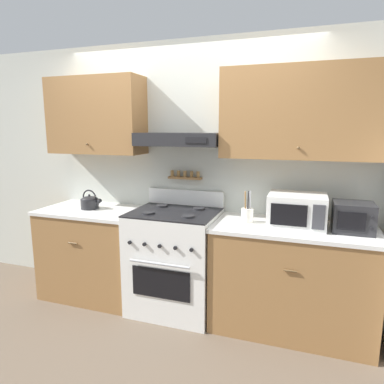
{
  "coord_description": "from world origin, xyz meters",
  "views": [
    {
      "loc": [
        1.15,
        -2.53,
        1.72
      ],
      "look_at": [
        0.19,
        0.27,
        1.17
      ],
      "focal_mm": 32.0,
      "sensor_mm": 36.0,
      "label": 1
    }
  ],
  "objects_px": {
    "microwave": "(297,210)",
    "toaster_oven": "(353,217)",
    "utensil_crock": "(247,214)",
    "stove_range": "(175,260)",
    "tea_kettle": "(90,202)"
  },
  "relations": [
    {
      "from": "microwave",
      "to": "toaster_oven",
      "type": "relative_size",
      "value": 1.53
    },
    {
      "from": "microwave",
      "to": "utensil_crock",
      "type": "bearing_deg",
      "value": -177.5
    },
    {
      "from": "utensil_crock",
      "to": "toaster_oven",
      "type": "height_order",
      "value": "utensil_crock"
    },
    {
      "from": "stove_range",
      "to": "tea_kettle",
      "type": "distance_m",
      "value": 1.05
    },
    {
      "from": "tea_kettle",
      "to": "utensil_crock",
      "type": "bearing_deg",
      "value": 0.0
    },
    {
      "from": "tea_kettle",
      "to": "microwave",
      "type": "xyz_separation_m",
      "value": [
        2.01,
        0.02,
        0.07
      ]
    },
    {
      "from": "stove_range",
      "to": "microwave",
      "type": "xyz_separation_m",
      "value": [
        1.08,
        0.04,
        0.56
      ]
    },
    {
      "from": "utensil_crock",
      "to": "toaster_oven",
      "type": "xyz_separation_m",
      "value": [
        0.83,
        -0.0,
        0.05
      ]
    },
    {
      "from": "tea_kettle",
      "to": "toaster_oven",
      "type": "bearing_deg",
      "value": -0.04
    },
    {
      "from": "toaster_oven",
      "to": "stove_range",
      "type": "bearing_deg",
      "value": -179.41
    },
    {
      "from": "utensil_crock",
      "to": "stove_range",
      "type": "bearing_deg",
      "value": -178.52
    },
    {
      "from": "stove_range",
      "to": "tea_kettle",
      "type": "height_order",
      "value": "stove_range"
    },
    {
      "from": "stove_range",
      "to": "utensil_crock",
      "type": "relative_size",
      "value": 4.05
    },
    {
      "from": "utensil_crock",
      "to": "microwave",
      "type": "bearing_deg",
      "value": 2.5
    },
    {
      "from": "microwave",
      "to": "toaster_oven",
      "type": "distance_m",
      "value": 0.42
    }
  ]
}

